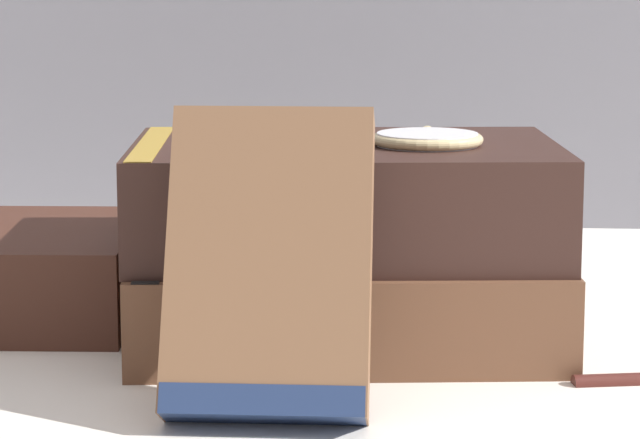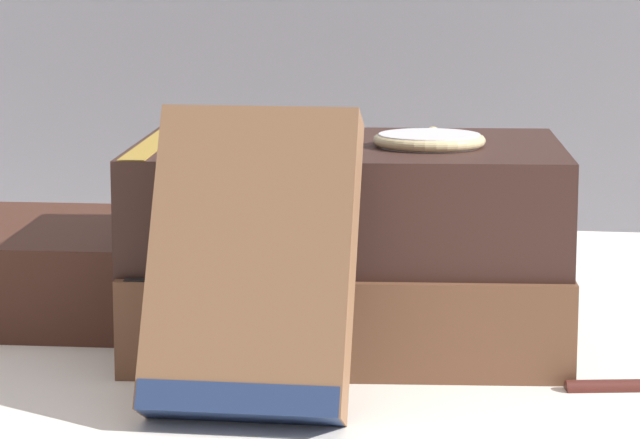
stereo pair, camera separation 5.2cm
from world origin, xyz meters
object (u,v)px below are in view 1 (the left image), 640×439
at_px(book_flat_top, 340,198).
at_px(book_leaning_front, 269,275).
at_px(book_flat_bottom, 343,295).
at_px(pocket_watch, 427,139).
at_px(reading_glasses, 296,279).

bearing_deg(book_flat_top, book_leaning_front, -105.64).
distance_m(book_flat_bottom, book_flat_top, 0.05).
height_order(book_flat_top, pocket_watch, pocket_watch).
relative_size(book_leaning_front, pocket_watch, 2.23).
distance_m(book_flat_top, book_leaning_front, 0.12).
bearing_deg(book_flat_bottom, book_leaning_front, -106.79).
distance_m(book_flat_bottom, reading_glasses, 0.13).
bearing_deg(book_flat_bottom, reading_glasses, 99.21).
relative_size(book_flat_bottom, pocket_watch, 3.88).
bearing_deg(book_flat_top, pocket_watch, -12.67).
bearing_deg(pocket_watch, book_leaning_front, -119.56).
bearing_deg(book_flat_top, book_flat_bottom, 55.12).
xyz_separation_m(book_flat_bottom, reading_glasses, (-0.03, 0.13, -0.02)).
height_order(book_flat_bottom, pocket_watch, pocket_watch).
height_order(book_flat_bottom, book_leaning_front, book_leaning_front).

